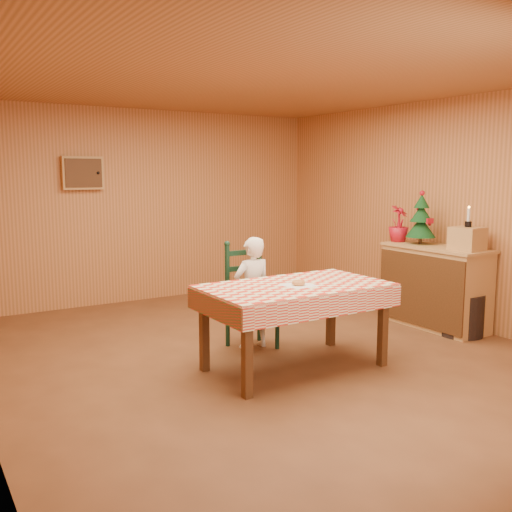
{
  "coord_description": "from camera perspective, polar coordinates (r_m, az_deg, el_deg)",
  "views": [
    {
      "loc": [
        -2.89,
        -4.46,
        1.75
      ],
      "look_at": [
        0.0,
        0.2,
        0.95
      ],
      "focal_mm": 40.0,
      "sensor_mm": 36.0,
      "label": 1
    }
  ],
  "objects": [
    {
      "name": "donut",
      "position": [
        5.03,
        4.27,
        -2.69
      ],
      "size": [
        0.12,
        0.12,
        0.04
      ],
      "primitive_type": "torus",
      "rotation": [
        0.0,
        0.0,
        0.04
      ],
      "color": "#CC8649",
      "rests_on": "napkin"
    },
    {
      "name": "dining_table",
      "position": [
        5.09,
        3.93,
        -3.77
      ],
      "size": [
        1.66,
        0.96,
        0.77
      ],
      "color": "#522E15",
      "rests_on": "ground"
    },
    {
      "name": "cabin_walls",
      "position": [
        5.76,
        -1.79,
        9.05
      ],
      "size": [
        5.1,
        6.05,
        2.65
      ],
      "color": "#C07C45",
      "rests_on": "ground"
    },
    {
      "name": "candle_set",
      "position": [
        6.47,
        20.46,
        3.31
      ],
      "size": [
        0.07,
        0.07,
        0.22
      ],
      "color": "black",
      "rests_on": "crate"
    },
    {
      "name": "storage_bin",
      "position": [
        6.6,
        19.89,
        -5.52
      ],
      "size": [
        0.48,
        0.48,
        0.46
      ],
      "primitive_type": "cylinder",
      "rotation": [
        0.0,
        0.0,
        0.04
      ],
      "color": "black",
      "rests_on": "ground"
    },
    {
      "name": "christmas_tree",
      "position": [
        6.89,
        16.18,
        3.49
      ],
      "size": [
        0.34,
        0.34,
        0.62
      ],
      "color": "#522E15",
      "rests_on": "shelf_unit"
    },
    {
      "name": "ground",
      "position": [
        5.59,
        1.1,
        -9.93
      ],
      "size": [
        6.0,
        6.0,
        0.0
      ],
      "primitive_type": "plane",
      "color": "brown",
      "rests_on": "ground"
    },
    {
      "name": "shelf_unit",
      "position": [
        6.82,
        17.44,
        -2.93
      ],
      "size": [
        0.54,
        1.24,
        0.93
      ],
      "color": "tan",
      "rests_on": "ground"
    },
    {
      "name": "crate",
      "position": [
        6.49,
        20.38,
        1.64
      ],
      "size": [
        0.33,
        0.33,
        0.25
      ],
      "primitive_type": "cube",
      "rotation": [
        0.0,
        0.0,
        0.1
      ],
      "color": "tan",
      "rests_on": "shelf_unit"
    },
    {
      "name": "ladder_chair",
      "position": [
        5.77,
        -0.67,
        -4.17
      ],
      "size": [
        0.44,
        0.4,
        1.08
      ],
      "color": "black",
      "rests_on": "ground"
    },
    {
      "name": "flower_arrangement",
      "position": [
        7.06,
        14.08,
        3.16
      ],
      "size": [
        0.31,
        0.31,
        0.43
      ],
      "primitive_type": "imported",
      "rotation": [
        0.0,
        0.0,
        0.34
      ],
      "color": "#AC0F20",
      "rests_on": "shelf_unit"
    },
    {
      "name": "seated_child",
      "position": [
        5.71,
        -0.38,
        -3.7
      ],
      "size": [
        0.41,
        0.27,
        1.12
      ],
      "primitive_type": "imported",
      "rotation": [
        0.0,
        0.0,
        3.14
      ],
      "color": "white",
      "rests_on": "ground"
    },
    {
      "name": "napkin",
      "position": [
        5.03,
        4.27,
        -2.93
      ],
      "size": [
        0.29,
        0.29,
        0.0
      ],
      "primitive_type": "cube",
      "rotation": [
        0.0,
        0.0,
        0.1
      ],
      "color": "white",
      "rests_on": "dining_table"
    }
  ]
}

